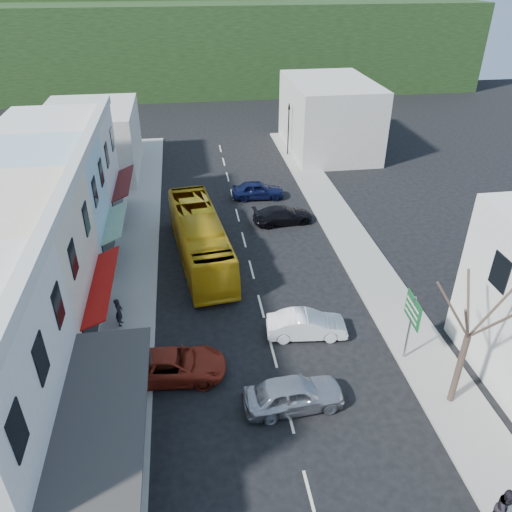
{
  "coord_description": "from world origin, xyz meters",
  "views": [
    {
      "loc": [
        -3.66,
        -18.95,
        17.34
      ],
      "look_at": [
        0.0,
        6.0,
        2.2
      ],
      "focal_mm": 35.0,
      "sensor_mm": 36.0,
      "label": 1
    }
  ],
  "objects": [
    {
      "name": "ground",
      "position": [
        0.0,
        0.0,
        0.0
      ],
      "size": [
        120.0,
        120.0,
        0.0
      ],
      "primitive_type": "plane",
      "color": "black",
      "rests_on": "ground"
    },
    {
      "name": "sidewalk_left",
      "position": [
        -7.5,
        10.0,
        0.07
      ],
      "size": [
        3.0,
        52.0,
        0.15
      ],
      "primitive_type": "cube",
      "color": "gray",
      "rests_on": "ground"
    },
    {
      "name": "sidewalk_right",
      "position": [
        7.5,
        10.0,
        0.07
      ],
      "size": [
        3.0,
        52.0,
        0.15
      ],
      "primitive_type": "cube",
      "color": "gray",
      "rests_on": "ground"
    },
    {
      "name": "shopfront_row",
      "position": [
        -12.49,
        5.0,
        4.0
      ],
      "size": [
        8.25,
        30.0,
        8.0
      ],
      "color": "silver",
      "rests_on": "ground"
    },
    {
      "name": "distant_block_left",
      "position": [
        -12.0,
        27.0,
        3.0
      ],
      "size": [
        8.0,
        10.0,
        6.0
      ],
      "primitive_type": "cube",
      "color": "#B7B2A8",
      "rests_on": "ground"
    },
    {
      "name": "distant_block_right",
      "position": [
        11.0,
        30.0,
        3.5
      ],
      "size": [
        8.0,
        12.0,
        7.0
      ],
      "primitive_type": "cube",
      "color": "#B7B2A8",
      "rests_on": "ground"
    },
    {
      "name": "hillside",
      "position": [
        -1.45,
        65.09,
        6.73
      ],
      "size": [
        80.0,
        26.0,
        14.0
      ],
      "color": "black",
      "rests_on": "ground"
    },
    {
      "name": "bus",
      "position": [
        -3.15,
        9.78,
        1.55
      ],
      "size": [
        3.85,
        11.81,
        3.1
      ],
      "primitive_type": "imported",
      "rotation": [
        0.0,
        0.0,
        0.12
      ],
      "color": "gold",
      "rests_on": "ground"
    },
    {
      "name": "car_silver",
      "position": [
        0.27,
        -3.6,
        0.7
      ],
      "size": [
        4.51,
        2.1,
        1.4
      ],
      "primitive_type": "imported",
      "rotation": [
        0.0,
        0.0,
        1.64
      ],
      "color": "#B3B4B9",
      "rests_on": "ground"
    },
    {
      "name": "car_white",
      "position": [
        1.98,
        1.1,
        0.7
      ],
      "size": [
        4.56,
        2.23,
        1.4
      ],
      "primitive_type": "imported",
      "rotation": [
        0.0,
        0.0,
        1.47
      ],
      "color": "white",
      "rests_on": "ground"
    },
    {
      "name": "car_red",
      "position": [
        -5.0,
        -0.92,
        0.7
      ],
      "size": [
        4.74,
        2.27,
        1.4
      ],
      "primitive_type": "imported",
      "rotation": [
        0.0,
        0.0,
        1.49
      ],
      "color": "maroon",
      "rests_on": "ground"
    },
    {
      "name": "car_black_near",
      "position": [
        3.25,
        14.19,
        0.7
      ],
      "size": [
        4.66,
        2.27,
        1.4
      ],
      "primitive_type": "imported",
      "rotation": [
        0.0,
        0.0,
        1.67
      ],
      "color": "black",
      "rests_on": "ground"
    },
    {
      "name": "car_navy_mid",
      "position": [
        2.05,
        18.94,
        0.7
      ],
      "size": [
        4.5,
        2.06,
        1.4
      ],
      "primitive_type": "imported",
      "rotation": [
        0.0,
        0.0,
        1.51
      ],
      "color": "black",
      "rests_on": "ground"
    },
    {
      "name": "pedestrian_left",
      "position": [
        -7.84,
        3.29,
        1.0
      ],
      "size": [
        0.45,
        0.63,
        1.7
      ],
      "primitive_type": "imported",
      "rotation": [
        0.0,
        0.0,
        1.48
      ],
      "color": "black",
      "rests_on": "sidewalk_left"
    },
    {
      "name": "pedestrian_right",
      "position": [
        6.3,
        -10.13,
        1.0
      ],
      "size": [
        0.81,
        0.64,
        1.7
      ],
      "primitive_type": "imported",
      "rotation": [
        0.0,
        0.0,
        0.33
      ],
      "color": "black",
      "rests_on": "sidewalk_right"
    },
    {
      "name": "direction_sign",
      "position": [
        6.4,
        -1.41,
        1.91
      ],
      "size": [
        0.36,
        1.74,
        3.82
      ],
      "primitive_type": null,
      "rotation": [
        0.0,
        0.0,
        -0.05
      ],
      "color": "#125524",
      "rests_on": "ground"
    },
    {
      "name": "street_tree",
      "position": [
        7.37,
        -4.39,
        3.81
      ],
      "size": [
        3.18,
        3.18,
        7.63
      ],
      "primitive_type": null,
      "rotation": [
        0.0,
        0.0,
        -0.17
      ],
      "color": "#352720",
      "rests_on": "ground"
    },
    {
      "name": "traffic_signal",
      "position": [
        6.6,
        28.87,
        2.6
      ],
      "size": [
        1.06,
        1.31,
        5.21
      ],
      "primitive_type": null,
      "rotation": [
        0.0,
        0.0,
        3.41
      ],
      "color": "black",
      "rests_on": "ground"
    }
  ]
}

